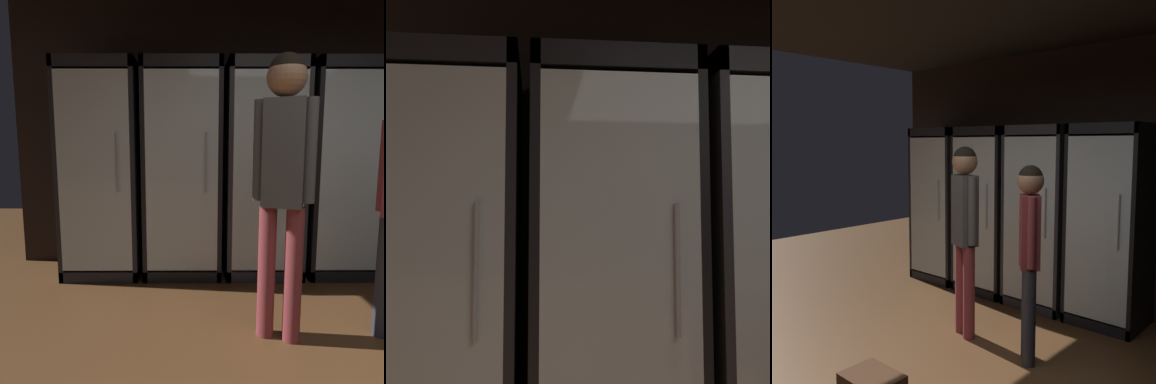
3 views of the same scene
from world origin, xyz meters
The scene contains 3 objects.
cooler_far_left centered at (-2.06, 2.73, 0.96)m, with size 0.70×0.62×1.96m.
cooler_left centered at (-1.32, 2.73, 0.96)m, with size 0.70×0.62×1.96m.
cooler_center centered at (-0.57, 2.73, 0.96)m, with size 0.70×0.62×1.96m.
Camera 2 is at (-1.64, 0.76, 1.26)m, focal length 40.77 mm.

